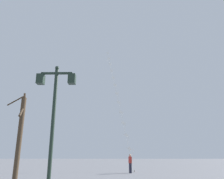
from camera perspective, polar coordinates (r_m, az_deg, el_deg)
ground_plane at (r=20.84m, az=3.13°, el=-21.03°), size 160.00×160.00×0.00m
twin_lantern_lamp_post at (r=8.81m, az=-14.69°, el=-3.64°), size 1.54×0.28×5.10m
kite_train at (r=30.92m, az=1.17°, el=-0.75°), size 3.51×12.50×19.27m
kite_flyer at (r=22.03m, az=4.72°, el=-18.40°), size 0.30×0.62×1.71m
bare_tree at (r=14.02m, az=-22.77°, el=-10.93°), size 1.13×1.90×5.26m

